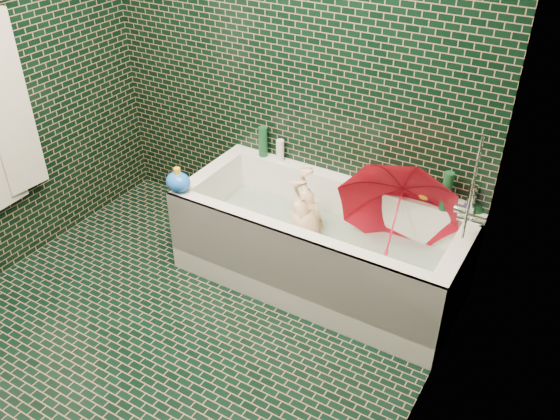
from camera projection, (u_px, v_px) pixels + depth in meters
The scene contains 18 objects.
floor at pixel (156, 356), 3.17m from camera, with size 2.80×2.80×0.00m, color black.
wall_back at pixel (289, 53), 3.49m from camera, with size 2.80×2.80×0.00m, color black.
wall_right at pixel (419, 240), 1.93m from camera, with size 2.80×2.80×0.00m, color black.
bathtub at pixel (319, 252), 3.58m from camera, with size 1.70×0.75×0.55m.
bath_mat at pixel (320, 258), 3.63m from camera, with size 1.35×0.47×0.01m, color green.
water at pixel (321, 239), 3.55m from camera, with size 1.48×0.53×0.00m, color silver.
faucet at pixel (470, 212), 2.93m from camera, with size 0.18×0.19×0.55m.
child at pixel (311, 235), 3.56m from camera, with size 0.29×0.19×0.81m, color beige.
umbrella at pixel (394, 222), 3.28m from camera, with size 0.67×0.67×0.59m, color red.
soap_bottle_a at pixel (456, 211), 3.35m from camera, with size 0.11×0.11×0.28m, color white.
soap_bottle_b at pixel (456, 211), 3.34m from camera, with size 0.09×0.09×0.20m, color #462078.
soap_bottle_c at pixel (471, 213), 3.33m from camera, with size 0.12×0.12×0.16m, color #124222.
bottle_right_tall at pixel (446, 191), 3.30m from camera, with size 0.06×0.06×0.24m, color #124222.
bottle_right_pump at pixel (472, 200), 3.28m from camera, with size 0.05×0.05×0.18m, color silver.
bottle_left_tall at pixel (263, 142), 3.85m from camera, with size 0.06×0.06×0.20m, color #124222.
bottle_left_short at pixel (280, 150), 3.81m from camera, with size 0.05×0.05×0.14m, color white.
rubber_duck at pixel (427, 193), 3.42m from camera, with size 0.13×0.09×0.10m.
bath_toy at pixel (178, 181), 3.49m from camera, with size 0.19×0.18×0.15m.
Camera 1 is at (1.71, -1.57, 2.39)m, focal length 38.00 mm.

